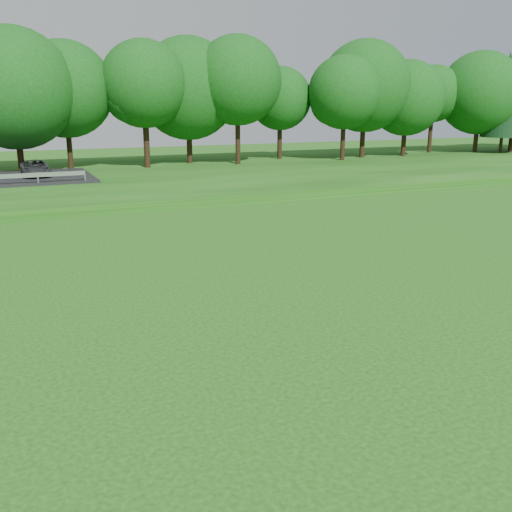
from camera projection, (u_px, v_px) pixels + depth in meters
name	position (u px, v px, depth m)	size (l,w,h in m)	color
berm	(228.00, 171.00, 50.44)	(130.00, 30.00, 0.60)	#14480D
walking_path	(305.00, 197.00, 38.19)	(130.00, 1.60, 0.04)	gray
treeline	(211.00, 81.00, 51.95)	(104.00, 7.00, 15.00)	#0F4112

